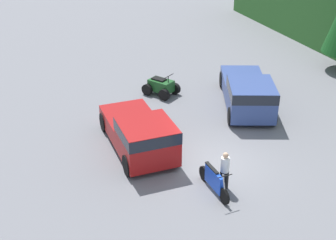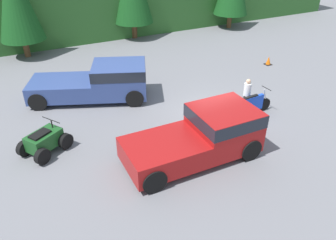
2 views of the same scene
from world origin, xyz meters
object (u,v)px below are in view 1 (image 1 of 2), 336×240
pickup_truck_red (141,133)px  pickup_truck_second (248,92)px  rider_person (225,169)px  dirt_bike (214,181)px  quad_atv (161,87)px

pickup_truck_red → pickup_truck_second: (-2.05, 6.51, 0.00)m
pickup_truck_red → rider_person: pickup_truck_red is taller
pickup_truck_second → dirt_bike: size_ratio=2.76×
rider_person → quad_atv: bearing=-172.4°
quad_atv → rider_person: size_ratio=1.33×
pickup_truck_red → rider_person: (3.73, 2.12, -0.08)m
quad_atv → dirt_bike: bearing=-40.7°
quad_atv → rider_person: rider_person is taller
dirt_bike → rider_person: bearing=90.4°
dirt_bike → rider_person: size_ratio=1.37×
pickup_truck_second → quad_atv: bearing=-111.5°
pickup_truck_red → rider_person: size_ratio=3.16×
rider_person → pickup_truck_red: bearing=-137.3°
rider_person → pickup_truck_second: bearing=155.9°
pickup_truck_red → rider_person: 4.30m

